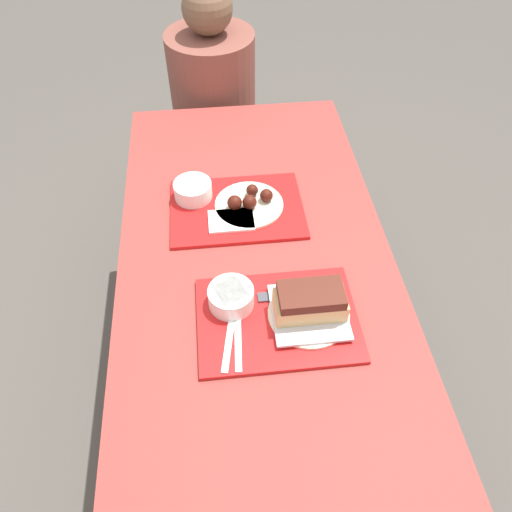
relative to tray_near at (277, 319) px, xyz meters
The scene contains 14 objects.
ground_plane 0.79m from the tray_near, 98.99° to the left, with size 12.00×12.00×0.00m, color #4C4742.
picnic_table 0.22m from the tray_near, 98.99° to the left, with size 0.76×1.61×0.76m.
picnic_bench_far 1.27m from the tray_near, 91.42° to the left, with size 0.73×0.28×0.48m.
tray_near is the anchor object (origin of this frame).
tray_far 0.42m from the tray_near, 99.31° to the left, with size 0.40×0.29×0.01m.
bowl_coleslaw_near 0.13m from the tray_near, 152.58° to the left, with size 0.12×0.12×0.05m.
brisket_sandwich_plate 0.09m from the tray_near, ahead, with size 0.20×0.20×0.10m.
plastic_fork_near 0.14m from the tray_near, 156.26° to the right, with size 0.05×0.17×0.00m.
plastic_knife_near 0.12m from the tray_near, 151.92° to the right, with size 0.03×0.17×0.00m.
condiment_packet 0.07m from the tray_near, 110.64° to the left, with size 0.04×0.03×0.01m.
bowl_coleslaw_far 0.52m from the tray_near, 112.39° to the left, with size 0.12×0.12×0.05m.
wings_plate_far 0.42m from the tray_near, 93.68° to the left, with size 0.21×0.21×0.05m.
napkin_far 0.37m from the tray_near, 104.12° to the left, with size 0.13×0.09×0.01m.
person_seated_across 1.22m from the tray_near, 94.88° to the left, with size 0.35×0.35×0.66m.
Camera 1 is at (-0.10, -0.89, 1.81)m, focal length 35.00 mm.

